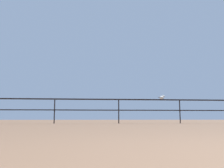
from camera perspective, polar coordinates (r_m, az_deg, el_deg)
pier_railing at (r=9.65m, az=1.61°, el=-5.03°), size 20.39×0.05×0.98m
seagull_on_rail at (r=10.06m, az=11.86°, el=-3.13°), size 0.35×0.25×0.18m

